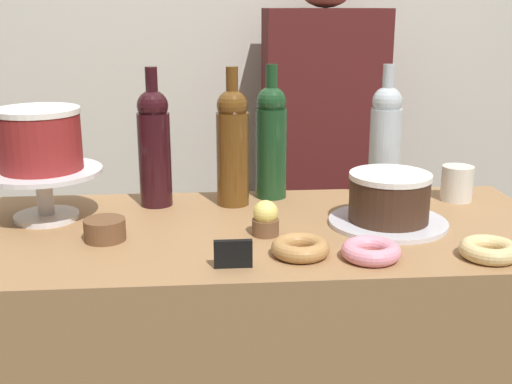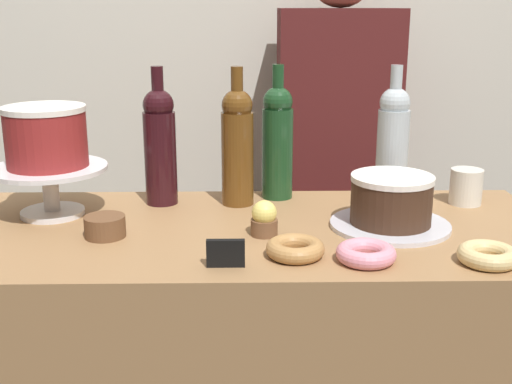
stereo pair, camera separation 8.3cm
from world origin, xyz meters
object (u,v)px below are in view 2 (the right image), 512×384
object	(u,v)px
wine_bottle_green	(277,140)
barista_figure	(334,192)
cake_stand_pedestal	(50,181)
cupcake_lemon	(264,219)
donut_glazed	(488,255)
cookie_stack	(105,226)
coffee_cup_ceramic	(466,187)
wine_bottle_dark_red	(160,144)
chocolate_round_cake	(391,199)
wine_bottle_clear	(393,142)
wine_bottle_amber	(237,145)
donut_maple	(295,249)
donut_pink	(366,253)
white_layer_cake	(46,136)
price_sign_chalkboard	(226,253)

from	to	relation	value
wine_bottle_green	barista_figure	bearing A→B (deg)	64.36
cake_stand_pedestal	barista_figure	world-z (taller)	barista_figure
cupcake_lemon	barista_figure	bearing A→B (deg)	70.89
donut_glazed	wine_bottle_green	bearing A→B (deg)	129.80
cookie_stack	coffee_cup_ceramic	size ratio (longest dim) A/B	0.99
wine_bottle_green	wine_bottle_dark_red	bearing A→B (deg)	-170.74
chocolate_round_cake	barista_figure	distance (m)	0.68
wine_bottle_clear	wine_bottle_amber	world-z (taller)	same
wine_bottle_clear	barista_figure	world-z (taller)	barista_figure
cake_stand_pedestal	donut_maple	bearing A→B (deg)	-26.50
wine_bottle_dark_red	donut_pink	bearing A→B (deg)	-42.08
chocolate_round_cake	wine_bottle_green	distance (m)	0.34
donut_maple	barista_figure	world-z (taller)	barista_figure
donut_pink	chocolate_round_cake	bearing A→B (deg)	65.69
white_layer_cake	donut_glazed	bearing A→B (deg)	-19.06
price_sign_chalkboard	coffee_cup_ceramic	xyz separation A→B (m)	(0.56, 0.38, 0.02)
wine_bottle_dark_red	cookie_stack	distance (m)	0.28
coffee_cup_ceramic	barista_figure	world-z (taller)	barista_figure
donut_glazed	coffee_cup_ceramic	xyz separation A→B (m)	(0.08, 0.37, 0.03)
barista_figure	white_layer_cake	bearing A→B (deg)	-142.20
wine_bottle_clear	wine_bottle_dark_red	world-z (taller)	same
cupcake_lemon	chocolate_round_cake	bearing A→B (deg)	9.26
donut_glazed	price_sign_chalkboard	world-z (taller)	price_sign_chalkboard
cupcake_lemon	wine_bottle_dark_red	bearing A→B (deg)	135.68
chocolate_round_cake	price_sign_chalkboard	world-z (taller)	chocolate_round_cake
donut_glazed	donut_pink	bearing A→B (deg)	176.64
cupcake_lemon	price_sign_chalkboard	distance (m)	0.18
price_sign_chalkboard	cupcake_lemon	bearing A→B (deg)	65.98
cake_stand_pedestal	wine_bottle_dark_red	world-z (taller)	wine_bottle_dark_red
cookie_stack	coffee_cup_ceramic	world-z (taller)	coffee_cup_ceramic
wine_bottle_green	coffee_cup_ceramic	size ratio (longest dim) A/B	3.83
cake_stand_pedestal	donut_maple	distance (m)	0.60
cake_stand_pedestal	cupcake_lemon	xyz separation A→B (m)	(0.48, -0.14, -0.04)
wine_bottle_green	coffee_cup_ceramic	bearing A→B (deg)	-8.39
donut_glazed	coffee_cup_ceramic	world-z (taller)	coffee_cup_ceramic
donut_maple	cookie_stack	size ratio (longest dim) A/B	1.33
wine_bottle_green	coffee_cup_ceramic	distance (m)	0.46
cake_stand_pedestal	barista_figure	bearing A→B (deg)	37.80
white_layer_cake	barista_figure	size ratio (longest dim) A/B	0.11
donut_maple	cookie_stack	world-z (taller)	cookie_stack
wine_bottle_green	donut_maple	size ratio (longest dim) A/B	2.91
wine_bottle_green	cookie_stack	world-z (taller)	wine_bottle_green
chocolate_round_cake	barista_figure	size ratio (longest dim) A/B	0.11
donut_pink	donut_glazed	bearing A→B (deg)	-3.36
white_layer_cake	price_sign_chalkboard	world-z (taller)	white_layer_cake
wine_bottle_green	cookie_stack	xyz separation A→B (m)	(-0.37, -0.28, -0.12)
chocolate_round_cake	donut_pink	world-z (taller)	chocolate_round_cake
wine_bottle_amber	wine_bottle_dark_red	xyz separation A→B (m)	(-0.18, 0.01, 0.00)
wine_bottle_clear	wine_bottle_green	xyz separation A→B (m)	(-0.28, 0.02, 0.00)
coffee_cup_ceramic	cookie_stack	bearing A→B (deg)	-165.13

